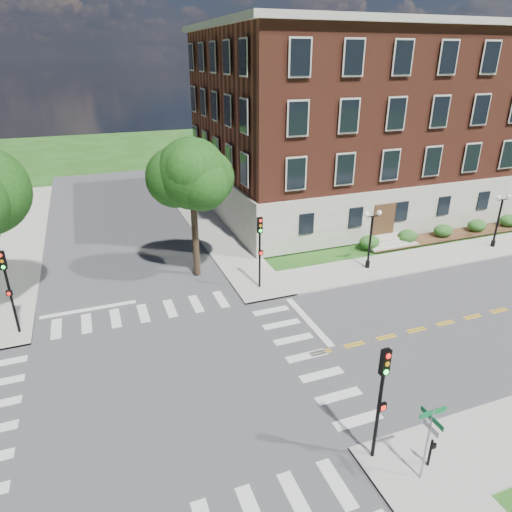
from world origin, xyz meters
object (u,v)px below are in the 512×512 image
object	(u,v)px
traffic_signal_se	(381,391)
twin_lamp_west	(371,236)
traffic_signal_ne	(260,244)
twin_lamp_east	(499,218)
push_button_post	(431,452)
traffic_signal_nw	(7,282)
street_sign_pole	(430,431)

from	to	relation	value
traffic_signal_se	twin_lamp_west	distance (m)	17.22
traffic_signal_ne	twin_lamp_east	xyz separation A→B (m)	(19.88, -0.01, -0.66)
push_button_post	traffic_signal_se	bearing A→B (deg)	146.55
twin_lamp_east	traffic_signal_ne	bearing A→B (deg)	179.98
traffic_signal_se	traffic_signal_nw	distance (m)	19.36
traffic_signal_se	push_button_post	distance (m)	3.12
traffic_signal_nw	push_button_post	size ratio (longest dim) A/B	4.00
street_sign_pole	push_button_post	distance (m)	1.67
traffic_signal_nw	street_sign_pole	xyz separation A→B (m)	(14.36, -15.50, -0.88)
traffic_signal_ne	twin_lamp_west	world-z (taller)	traffic_signal_ne
twin_lamp_east	push_button_post	distance (m)	24.69
traffic_signal_se	traffic_signal_nw	xyz separation A→B (m)	(-13.31, 14.06, 0.00)
twin_lamp_west	push_button_post	size ratio (longest dim) A/B	3.53
twin_lamp_west	twin_lamp_east	size ratio (longest dim) A/B	1.00
twin_lamp_west	street_sign_pole	size ratio (longest dim) A/B	1.36
twin_lamp_west	street_sign_pole	bearing A→B (deg)	-117.27
twin_lamp_east	traffic_signal_se	bearing A→B (deg)	-145.39
traffic_signal_ne	twin_lamp_east	distance (m)	19.89
traffic_signal_se	twin_lamp_west	size ratio (longest dim) A/B	1.13
traffic_signal_se	traffic_signal_ne	world-z (taller)	same
push_button_post	traffic_signal_ne	bearing A→B (deg)	92.64
push_button_post	twin_lamp_west	bearing A→B (deg)	64.03
twin_lamp_west	push_button_post	distance (m)	17.44
traffic_signal_ne	street_sign_pole	xyz separation A→B (m)	(0.10, -15.82, -0.88)
traffic_signal_se	twin_lamp_east	xyz separation A→B (m)	(20.83, 14.38, -0.66)
traffic_signal_nw	twin_lamp_east	xyz separation A→B (m)	(34.14, 0.31, -0.66)
traffic_signal_nw	twin_lamp_west	world-z (taller)	traffic_signal_nw
traffic_signal_se	traffic_signal_ne	bearing A→B (deg)	86.20
traffic_signal_nw	twin_lamp_west	bearing A→B (deg)	1.10
traffic_signal_ne	push_button_post	distance (m)	15.69
traffic_signal_ne	traffic_signal_nw	xyz separation A→B (m)	(-14.27, -0.32, 0.00)
twin_lamp_east	push_button_post	xyz separation A→B (m)	(-19.16, -15.48, -1.73)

